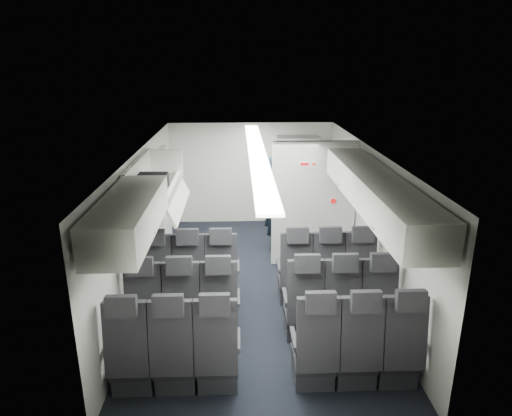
{
  "coord_description": "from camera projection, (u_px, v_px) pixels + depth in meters",
  "views": [
    {
      "loc": [
        -0.27,
        -6.45,
        3.39
      ],
      "look_at": [
        0.0,
        0.4,
        1.15
      ],
      "focal_mm": 32.0,
      "sensor_mm": 36.0,
      "label": 1
    }
  ],
  "objects": [
    {
      "name": "seat_row_mid",
      "position": [
        262.0,
        310.0,
        5.71
      ],
      "size": [
        3.33,
        0.56,
        1.24
      ],
      "color": "black",
      "rests_on": "cabin_shell"
    },
    {
      "name": "flight_attendant",
      "position": [
        277.0,
        204.0,
        8.33
      ],
      "size": [
        0.55,
        0.72,
        1.76
      ],
      "primitive_type": "imported",
      "rotation": [
        0.0,
        0.0,
        1.34
      ],
      "color": "black",
      "rests_on": "ground"
    },
    {
      "name": "bulkhead_partition",
      "position": [
        313.0,
        204.0,
        7.65
      ],
      "size": [
        1.4,
        0.15,
        2.13
      ],
      "color": "silver",
      "rests_on": "cabin_shell"
    },
    {
      "name": "seat_row_front",
      "position": [
        259.0,
        277.0,
        6.56
      ],
      "size": [
        3.33,
        0.56,
        1.24
      ],
      "color": "black",
      "rests_on": "cabin_shell"
    },
    {
      "name": "cabin_shell",
      "position": [
        257.0,
        218.0,
        6.84
      ],
      "size": [
        3.41,
        6.01,
        2.16
      ],
      "color": "black",
      "rests_on": "ground"
    },
    {
      "name": "overhead_bin_right_front",
      "position": [
        357.0,
        173.0,
        6.43
      ],
      "size": [
        0.53,
        1.7,
        0.4
      ],
      "color": "white",
      "rests_on": "cabin_shell"
    },
    {
      "name": "overhead_bin_left_front_open",
      "position": [
        155.0,
        184.0,
        6.36
      ],
      "size": [
        0.64,
        1.7,
        0.72
      ],
      "color": "#9E9E93",
      "rests_on": "cabin_shell"
    },
    {
      "name": "papers",
      "position": [
        288.0,
        193.0,
        8.22
      ],
      "size": [
        0.21,
        0.03,
        0.15
      ],
      "primitive_type": "cube",
      "rotation": [
        0.0,
        0.0,
        -0.06
      ],
      "color": "white",
      "rests_on": "flight_attendant"
    },
    {
      "name": "overhead_bin_left_rear",
      "position": [
        129.0,
        217.0,
        4.66
      ],
      "size": [
        0.53,
        1.8,
        0.4
      ],
      "color": "white",
      "rests_on": "cabin_shell"
    },
    {
      "name": "boarding_door",
      "position": [
        164.0,
        200.0,
        8.31
      ],
      "size": [
        0.12,
        1.27,
        1.86
      ],
      "color": "silver",
      "rests_on": "cabin_shell"
    },
    {
      "name": "galley_unit",
      "position": [
        297.0,
        182.0,
        9.52
      ],
      "size": [
        0.85,
        0.52,
        1.9
      ],
      "color": "#939399",
      "rests_on": "cabin_shell"
    },
    {
      "name": "seat_row_rear",
      "position": [
        266.0,
        354.0,
        4.85
      ],
      "size": [
        3.33,
        0.56,
        1.24
      ],
      "color": "black",
      "rests_on": "cabin_shell"
    },
    {
      "name": "carry_on_bag",
      "position": [
        152.0,
        183.0,
        6.19
      ],
      "size": [
        0.43,
        0.31,
        0.25
      ],
      "primitive_type": "cube",
      "rotation": [
        0.0,
        0.0,
        -0.04
      ],
      "color": "black",
      "rests_on": "overhead_bin_left_front_open"
    },
    {
      "name": "overhead_bin_right_rear",
      "position": [
        399.0,
        213.0,
        4.77
      ],
      "size": [
        0.53,
        1.8,
        0.4
      ],
      "color": "white",
      "rests_on": "cabin_shell"
    }
  ]
}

